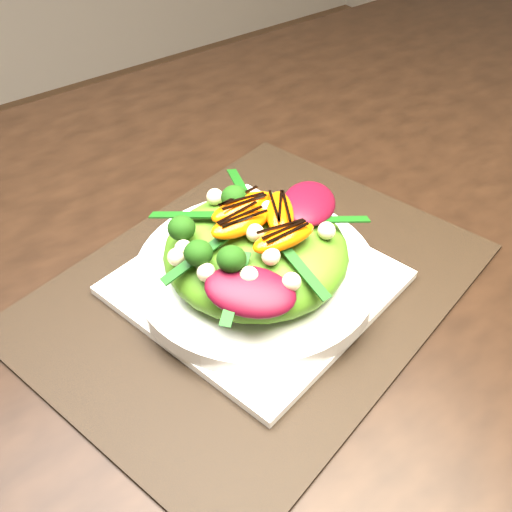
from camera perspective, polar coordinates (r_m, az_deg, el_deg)
floor at (r=1.40m, az=4.10°, el=-18.97°), size 4.00×4.00×0.01m
dining_table at (r=0.84m, az=6.53°, el=6.17°), size 1.60×0.90×0.75m
placemat at (r=0.66m, az=-0.00°, el=-2.95°), size 0.55×0.46×0.00m
plate_base at (r=0.65m, az=0.00°, el=-2.53°), size 0.30×0.30×0.01m
salad_bowl at (r=0.64m, az=-0.00°, el=-1.62°), size 0.30×0.30×0.02m
lettuce_mound at (r=0.62m, az=-0.00°, el=0.40°), size 0.22×0.22×0.07m
radicchio_leaf at (r=0.64m, az=5.10°, el=5.04°), size 0.10×0.09×0.02m
orange_segment at (r=0.62m, az=-1.83°, el=4.75°), size 0.07×0.04×0.02m
broccoli_floret at (r=0.59m, az=-6.96°, el=2.40°), size 0.05×0.05×0.04m
macadamia_nut at (r=0.59m, az=5.09°, el=1.71°), size 0.02×0.02×0.02m
balsamic_drizzle at (r=0.61m, az=-1.85°, el=5.49°), size 0.05×0.01×0.00m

